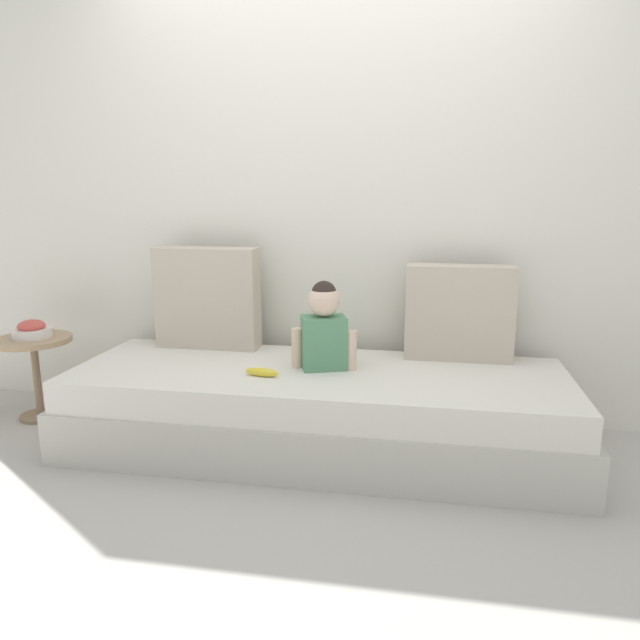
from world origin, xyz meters
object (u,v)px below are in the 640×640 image
Objects in this scene: couch at (317,410)px; throw_pillow_right at (459,313)px; banana at (262,372)px; side_table at (35,356)px; fruit_bowl at (32,330)px; throw_pillow_left at (208,298)px; toddler at (324,326)px.

throw_pillow_right reaches higher than couch.
throw_pillow_right reaches higher than banana.
side_table is (-1.39, 0.26, -0.07)m from banana.
side_table is at bearing 0.00° from fruit_bowl.
banana is at bearing -47.23° from throw_pillow_left.
toddler is (-0.65, -0.30, -0.03)m from throw_pillow_right.
throw_pillow_left is 0.70m from banana.
couch is 4.34× the size of throw_pillow_left.
toddler is at bearing -2.93° from side_table.
throw_pillow_left is 2.75× the size of fruit_bowl.
throw_pillow_left is 1.31× the size of toddler.
couch is 0.42m from toddler.
couch is at bearing 31.08° from banana.
throw_pillow_right is at bearing 24.39° from toddler.
couch is at bearing -125.83° from toddler.
toddler reaches higher than banana.
fruit_bowl is at bearing 169.27° from banana.
couch is 0.36m from banana.
throw_pillow_right is at bearing 5.24° from fruit_bowl.
toddler is (0.03, 0.03, 0.42)m from couch.
banana is 0.82× the size of fruit_bowl.
side_table is at bearing 175.80° from couch.
toddler reaches higher than fruit_bowl.
throw_pillow_left reaches higher than side_table.
throw_pillow_right is at bearing 26.02° from couch.
banana is 0.36× the size of side_table.
throw_pillow_left is at bearing 132.77° from banana.
couch is 5.68× the size of toddler.
throw_pillow_right reaches higher than toddler.
toddler is 1.68m from side_table.
fruit_bowl is at bearing 175.80° from couch.
banana is (-0.92, -0.47, -0.22)m from throw_pillow_right.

